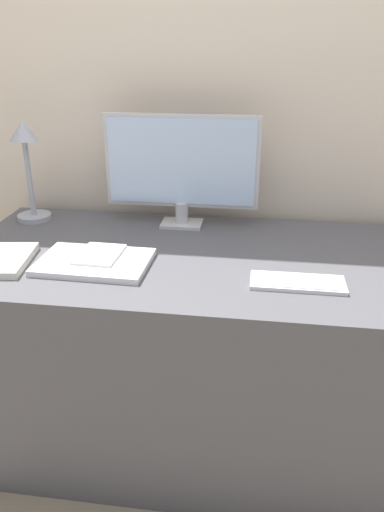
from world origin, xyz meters
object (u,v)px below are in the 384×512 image
(monitor, at_px, (181,167))
(notebook, at_px, (4,260))
(desk_lamp, at_px, (27,159))
(ereader, at_px, (99,254))
(keyboard, at_px, (298,282))
(laptop, at_px, (95,262))

(monitor, bearing_deg, notebook, -139.66)
(desk_lamp, bearing_deg, monitor, 1.85)
(ereader, bearing_deg, notebook, -168.85)
(desk_lamp, bearing_deg, ereader, -42.82)
(keyboard, height_order, laptop, laptop)
(monitor, distance_m, desk_lamp, 0.58)
(laptop, height_order, notebook, notebook)
(monitor, relative_size, notebook, 2.19)
(monitor, distance_m, keyboard, 0.64)
(laptop, distance_m, desk_lamp, 0.57)
(laptop, relative_size, ereader, 2.02)
(ereader, relative_size, notebook, 0.67)
(ereader, relative_size, desk_lamp, 0.46)
(ereader, xyz_separation_m, desk_lamp, (-0.38, 0.35, 0.21))
(laptop, height_order, ereader, ereader)
(ereader, distance_m, notebook, 0.30)
(notebook, bearing_deg, keyboard, -1.23)
(laptop, height_order, desk_lamp, desk_lamp)
(monitor, distance_m, laptop, 0.50)
(keyboard, xyz_separation_m, ereader, (-0.62, 0.08, 0.02))
(monitor, xyz_separation_m, keyboard, (0.41, -0.45, -0.22))
(monitor, distance_m, notebook, 0.69)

